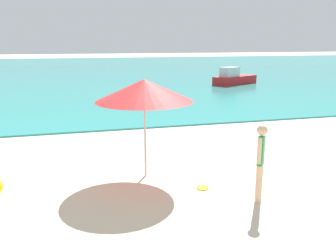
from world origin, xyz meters
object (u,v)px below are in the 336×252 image
Objects in this scene: frisbee at (203,188)px; beach_umbrella at (144,90)px; boat_near at (234,78)px; person_standing at (260,159)px.

beach_umbrella is (-1.06, 1.07, 2.05)m from frisbee.
boat_near is at bearing 62.78° from frisbee.
boat_near is 1.69× the size of beach_umbrella.
beach_umbrella is at bearing 86.23° from person_standing.
person_standing is 6.02× the size of frisbee.
person_standing is at bearing -45.63° from frisbee.
person_standing is 1.52m from frisbee.
person_standing reaches higher than boat_near.
beach_umbrella reaches higher than boat_near.
person_standing is 19.90m from boat_near.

